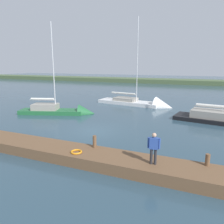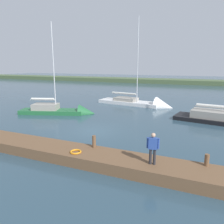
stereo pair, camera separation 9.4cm
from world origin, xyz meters
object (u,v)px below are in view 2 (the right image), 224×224
object	(u,v)px
life_ring_buoy	(76,152)
sailboat_near_dock	(143,105)
person_on_dock	(153,147)
mooring_post_far	(94,141)
sailboat_far_right	(63,112)
mooring_post_near	(207,160)

from	to	relation	value
life_ring_buoy	sailboat_near_dock	size ratio (longest dim) A/B	0.05
life_ring_buoy	person_on_dock	size ratio (longest dim) A/B	0.40
mooring_post_far	sailboat_far_right	xyz separation A→B (m)	(8.95, -9.26, -0.79)
mooring_post_far	life_ring_buoy	size ratio (longest dim) A/B	1.11
life_ring_buoy	sailboat_far_right	xyz separation A→B (m)	(8.36, -10.40, -0.47)
life_ring_buoy	sailboat_far_right	bearing A→B (deg)	-51.19
mooring_post_far	person_on_dock	xyz separation A→B (m)	(-3.76, 0.89, 0.58)
sailboat_near_dock	sailboat_far_right	bearing A→B (deg)	-121.85
mooring_post_near	sailboat_near_dock	distance (m)	19.54
sailboat_far_right	mooring_post_far	bearing A→B (deg)	-64.77
mooring_post_near	life_ring_buoy	xyz separation A→B (m)	(6.88, 1.14, -0.25)
mooring_post_near	sailboat_far_right	world-z (taller)	sailboat_far_right
life_ring_buoy	sailboat_far_right	world-z (taller)	sailboat_far_right
mooring_post_near	life_ring_buoy	world-z (taller)	mooring_post_near
mooring_post_far	life_ring_buoy	xyz separation A→B (m)	(0.59, 1.14, -0.32)
mooring_post_near	mooring_post_far	size ratio (longest dim) A/B	0.82
mooring_post_near	person_on_dock	distance (m)	2.75
sailboat_near_dock	person_on_dock	world-z (taller)	sailboat_near_dock
person_on_dock	life_ring_buoy	bearing A→B (deg)	-94.97
mooring_post_near	sailboat_near_dock	size ratio (longest dim) A/B	0.05
mooring_post_near	sailboat_far_right	bearing A→B (deg)	-31.27
life_ring_buoy	sailboat_near_dock	xyz separation A→B (m)	(1.14, -18.94, -0.56)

